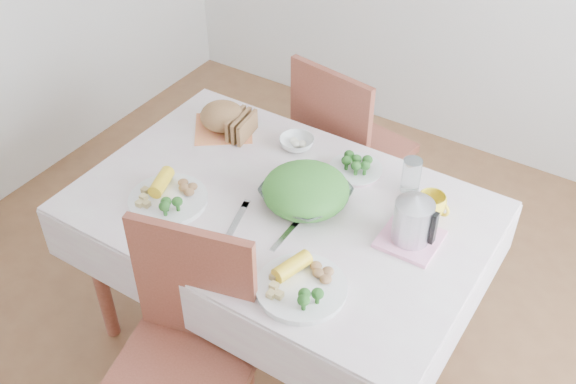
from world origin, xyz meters
The scene contains 18 objects.
floor centered at (0.00, 0.00, 0.00)m, with size 3.60×3.60×0.00m, color brown.
dining_table centered at (0.00, 0.00, 0.38)m, with size 1.40×0.90×0.75m, color brown.
tablecloth centered at (0.00, 0.00, 0.76)m, with size 1.50×1.00×0.01m, color beige.
chair_far centered at (-0.10, 0.79, 0.46)m, with size 0.45×0.45×1.00m, color brown.
salad_bowl centered at (0.07, 0.06, 0.80)m, with size 0.30×0.30×0.07m, color white.
dinner_plate_left centered at (-0.36, -0.21, 0.77)m, with size 0.30×0.30×0.02m, color white.
dinner_plate_right centered at (0.29, -0.32, 0.77)m, with size 0.30×0.30×0.02m, color white.
broccoli_plate centered at (0.14, 0.33, 0.77)m, with size 0.21×0.21×0.02m, color beige.
napkin centered at (-0.48, 0.29, 0.76)m, with size 0.24×0.24×0.00m, color #E37E47.
bread_loaf centered at (-0.48, 0.29, 0.82)m, with size 0.19×0.18×0.12m, color brown.
fruit_bowl centered at (-0.14, 0.34, 0.78)m, with size 0.14×0.14×0.04m, color white.
yellow_mug centered at (0.49, 0.26, 0.80)m, with size 0.11×0.11×0.08m, color yellow.
glass_tumbler centered at (0.36, 0.34, 0.83)m, with size 0.07×0.07×0.14m, color white.
pink_tray centered at (0.48, 0.08, 0.77)m, with size 0.20×0.20×0.02m, color pink.
electric_kettle centered at (0.48, 0.08, 0.88)m, with size 0.14×0.14×0.19m, color #B2B5BA.
fork_left centered at (-0.09, -0.15, 0.76)m, with size 0.02×0.20×0.00m, color silver.
fork_right centered at (0.10, -0.13, 0.76)m, with size 0.02×0.17×0.00m, color silver.
knife centered at (-0.02, -0.34, 0.76)m, with size 0.02×0.17×0.00m, color silver.
Camera 1 is at (1.04, -1.57, 2.40)m, focal length 42.00 mm.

